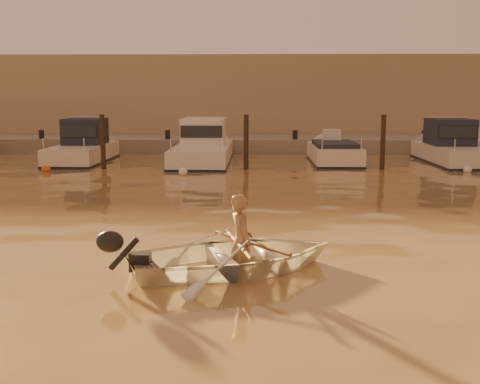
{
  "coord_description": "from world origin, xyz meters",
  "views": [
    {
      "loc": [
        0.14,
        -8.27,
        2.69
      ],
      "look_at": [
        -0.17,
        3.78,
        0.75
      ],
      "focal_mm": 45.0,
      "sensor_mm": 36.0,
      "label": 1
    }
  ],
  "objects_px": {
    "moored_boat_3": "(334,157)",
    "dinghy": "(235,256)",
    "person": "(241,242)",
    "moored_boat_4": "(453,147)",
    "moored_boat_1": "(82,147)",
    "waterfront_building": "(253,100)",
    "moored_boat_2": "(203,147)"
  },
  "relations": [
    {
      "from": "person",
      "to": "moored_boat_3",
      "type": "xyz_separation_m",
      "value": [
        3.39,
        15.18,
        -0.22
      ]
    },
    {
      "from": "moored_boat_4",
      "to": "moored_boat_1",
      "type": "bearing_deg",
      "value": 180.0
    },
    {
      "from": "person",
      "to": "moored_boat_1",
      "type": "xyz_separation_m",
      "value": [
        -6.83,
        15.18,
        0.18
      ]
    },
    {
      "from": "person",
      "to": "moored_boat_2",
      "type": "xyz_separation_m",
      "value": [
        -1.91,
        15.18,
        0.18
      ]
    },
    {
      "from": "dinghy",
      "to": "moored_boat_3",
      "type": "relative_size",
      "value": 0.63
    },
    {
      "from": "moored_boat_4",
      "to": "waterfront_building",
      "type": "relative_size",
      "value": 0.14
    },
    {
      "from": "moored_boat_1",
      "to": "moored_boat_2",
      "type": "distance_m",
      "value": 4.92
    },
    {
      "from": "moored_boat_2",
      "to": "moored_boat_4",
      "type": "relative_size",
      "value": 1.17
    },
    {
      "from": "dinghy",
      "to": "moored_boat_2",
      "type": "relative_size",
      "value": 0.46
    },
    {
      "from": "person",
      "to": "waterfront_building",
      "type": "xyz_separation_m",
      "value": [
        0.08,
        26.18,
        1.95
      ]
    },
    {
      "from": "moored_boat_3",
      "to": "moored_boat_4",
      "type": "distance_m",
      "value": 4.78
    },
    {
      "from": "dinghy",
      "to": "moored_boat_4",
      "type": "xyz_separation_m",
      "value": [
        8.24,
        15.22,
        0.4
      ]
    },
    {
      "from": "moored_boat_1",
      "to": "waterfront_building",
      "type": "xyz_separation_m",
      "value": [
        6.91,
        11.0,
        1.77
      ]
    },
    {
      "from": "moored_boat_4",
      "to": "waterfront_building",
      "type": "distance_m",
      "value": 13.76
    },
    {
      "from": "person",
      "to": "moored_boat_2",
      "type": "bearing_deg",
      "value": -14.56
    },
    {
      "from": "moored_boat_4",
      "to": "person",
      "type": "bearing_deg",
      "value": -118.24
    },
    {
      "from": "dinghy",
      "to": "moored_boat_3",
      "type": "xyz_separation_m",
      "value": [
        3.48,
        15.22,
        0.0
      ]
    },
    {
      "from": "person",
      "to": "moored_boat_4",
      "type": "relative_size",
      "value": 0.24
    },
    {
      "from": "person",
      "to": "moored_boat_1",
      "type": "relative_size",
      "value": 0.26
    },
    {
      "from": "moored_boat_4",
      "to": "dinghy",
      "type": "bearing_deg",
      "value": -118.45
    },
    {
      "from": "moored_boat_1",
      "to": "moored_boat_3",
      "type": "xyz_separation_m",
      "value": [
        10.22,
        0.0,
        -0.4
      ]
    },
    {
      "from": "dinghy",
      "to": "moored_boat_2",
      "type": "height_order",
      "value": "moored_boat_2"
    },
    {
      "from": "moored_boat_3",
      "to": "moored_boat_4",
      "type": "relative_size",
      "value": 0.85
    },
    {
      "from": "moored_boat_1",
      "to": "moored_boat_3",
      "type": "height_order",
      "value": "moored_boat_1"
    },
    {
      "from": "moored_boat_3",
      "to": "dinghy",
      "type": "bearing_deg",
      "value": -102.88
    },
    {
      "from": "dinghy",
      "to": "moored_boat_4",
      "type": "distance_m",
      "value": 17.31
    },
    {
      "from": "moored_boat_3",
      "to": "moored_boat_1",
      "type": "bearing_deg",
      "value": 180.0
    },
    {
      "from": "moored_boat_2",
      "to": "moored_boat_3",
      "type": "distance_m",
      "value": 5.32
    },
    {
      "from": "person",
      "to": "moored_boat_4",
      "type": "bearing_deg",
      "value": -49.98
    },
    {
      "from": "moored_boat_1",
      "to": "moored_boat_3",
      "type": "bearing_deg",
      "value": 0.0
    },
    {
      "from": "moored_boat_2",
      "to": "moored_boat_1",
      "type": "bearing_deg",
      "value": 180.0
    },
    {
      "from": "moored_boat_1",
      "to": "moored_boat_4",
      "type": "distance_m",
      "value": 14.99
    }
  ]
}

